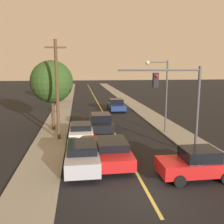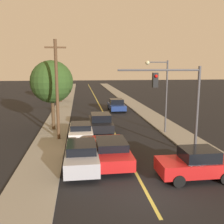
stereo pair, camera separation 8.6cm
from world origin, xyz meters
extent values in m
plane|color=black|center=(0.00, 0.00, 0.00)|extent=(200.00, 200.00, 0.00)
cube|color=black|center=(0.00, 36.00, 0.01)|extent=(8.21, 80.00, 0.01)
cube|color=#D1C14C|center=(0.00, 36.00, 0.01)|extent=(0.16, 76.00, 0.00)
cube|color=gray|center=(-5.36, 36.00, 0.06)|extent=(2.50, 80.00, 0.12)
cube|color=gray|center=(5.36, 36.00, 0.06)|extent=(2.50, 80.00, 0.12)
cube|color=red|center=(-1.15, 4.20, 0.68)|extent=(1.99, 5.11, 0.66)
cube|color=black|center=(-1.15, 3.99, 1.23)|extent=(1.75, 2.30, 0.43)
cylinder|color=black|center=(-2.10, 5.78, 0.34)|extent=(0.22, 0.69, 0.69)
cylinder|color=black|center=(-0.20, 5.78, 0.34)|extent=(0.22, 0.69, 0.69)
cylinder|color=black|center=(-2.10, 2.61, 0.34)|extent=(0.22, 0.69, 0.69)
cylinder|color=black|center=(-0.20, 2.61, 0.34)|extent=(0.22, 0.69, 0.69)
cube|color=black|center=(-1.15, 11.81, 0.68)|extent=(1.94, 4.70, 0.69)
cube|color=black|center=(-1.15, 11.62, 1.33)|extent=(1.70, 2.12, 0.62)
cylinder|color=black|center=(-2.07, 13.27, 0.33)|extent=(0.22, 0.67, 0.67)
cylinder|color=black|center=(-0.23, 13.27, 0.33)|extent=(0.22, 0.67, 0.67)
cylinder|color=black|center=(-2.07, 10.35, 0.33)|extent=(0.22, 0.67, 0.67)
cylinder|color=black|center=(-0.23, 10.35, 0.33)|extent=(0.22, 0.67, 0.67)
cube|color=#A5A8B2|center=(-2.96, 3.49, 0.70)|extent=(1.81, 4.61, 0.78)
cube|color=black|center=(-2.96, 3.30, 1.32)|extent=(1.59, 2.08, 0.46)
cylinder|color=black|center=(-3.82, 4.92, 0.31)|extent=(0.22, 0.62, 0.62)
cylinder|color=black|center=(-2.10, 4.92, 0.31)|extent=(0.22, 0.62, 0.62)
cylinder|color=black|center=(-3.82, 2.06, 0.31)|extent=(0.22, 0.62, 0.62)
cylinder|color=black|center=(-2.10, 2.06, 0.31)|extent=(0.22, 0.62, 0.62)
cube|color=white|center=(-2.96, 9.01, 0.68)|extent=(1.77, 4.20, 0.65)
cube|color=black|center=(-2.96, 8.85, 1.22)|extent=(1.56, 1.89, 0.42)
cylinder|color=black|center=(-3.80, 10.32, 0.36)|extent=(0.22, 0.71, 0.71)
cylinder|color=black|center=(-2.11, 10.32, 0.36)|extent=(0.22, 0.71, 0.71)
cylinder|color=black|center=(-3.80, 7.71, 0.36)|extent=(0.22, 0.71, 0.71)
cylinder|color=black|center=(-2.11, 7.71, 0.36)|extent=(0.22, 0.71, 0.71)
cube|color=navy|center=(1.85, 21.96, 0.63)|extent=(1.95, 4.22, 0.64)
cube|color=black|center=(1.85, 22.13, 1.27)|extent=(1.71, 1.90, 0.64)
cylinder|color=black|center=(2.77, 20.65, 0.30)|extent=(0.22, 0.61, 0.61)
cylinder|color=black|center=(0.92, 20.65, 0.30)|extent=(0.22, 0.61, 0.61)
cylinder|color=black|center=(2.77, 23.27, 0.30)|extent=(0.22, 0.61, 0.61)
cylinder|color=black|center=(0.92, 23.27, 0.30)|extent=(0.22, 0.61, 0.61)
cube|color=red|center=(2.92, 1.32, 0.66)|extent=(3.94, 1.77, 0.71)
cube|color=black|center=(3.08, 1.32, 1.31)|extent=(1.77, 1.56, 0.58)
cylinder|color=black|center=(1.70, 0.48, 0.31)|extent=(0.61, 0.22, 0.61)
cylinder|color=black|center=(1.70, 2.16, 0.31)|extent=(0.61, 0.22, 0.61)
cylinder|color=black|center=(4.14, 2.16, 0.31)|extent=(0.61, 0.22, 0.61)
cylinder|color=#47474C|center=(4.51, 4.64, 2.97)|extent=(0.18, 0.18, 5.71)
cylinder|color=#47474C|center=(1.91, 4.64, 5.58)|extent=(5.20, 0.12, 0.12)
cube|color=black|center=(1.65, 4.64, 4.97)|extent=(0.32, 0.28, 0.90)
sphere|color=red|center=(1.65, 4.46, 5.22)|extent=(0.20, 0.20, 0.20)
cylinder|color=#47474C|center=(4.46, 10.34, 3.22)|extent=(0.14, 0.14, 6.19)
cylinder|color=#47474C|center=(3.58, 10.34, 6.16)|extent=(1.75, 0.09, 0.09)
sphere|color=beige|center=(2.71, 10.34, 6.11)|extent=(0.36, 0.36, 0.36)
cylinder|color=#513823|center=(-4.71, 9.29, 3.97)|extent=(0.24, 0.24, 7.69)
cube|color=#513823|center=(-4.71, 9.29, 7.21)|extent=(1.60, 0.12, 0.12)
cylinder|color=#4C3823|center=(-5.42, 12.53, 1.63)|extent=(0.31, 0.31, 3.02)
sphere|color=#2D4C1E|center=(-5.42, 12.53, 4.47)|extent=(3.79, 3.79, 3.79)
cylinder|color=#4C3823|center=(-6.03, 31.20, 1.38)|extent=(0.35, 0.35, 2.52)
sphere|color=#19471E|center=(-6.03, 31.20, 3.85)|extent=(3.46, 3.46, 3.46)
camera|label=1|loc=(-3.07, -10.30, 5.77)|focal=40.00mm
camera|label=2|loc=(-2.99, -10.31, 5.77)|focal=40.00mm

